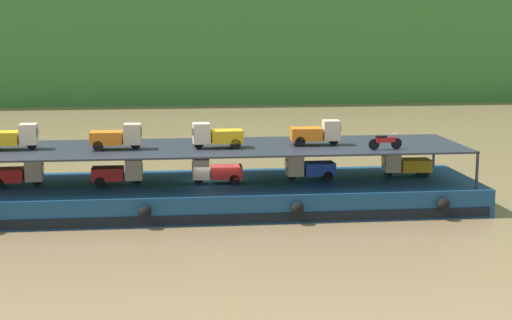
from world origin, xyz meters
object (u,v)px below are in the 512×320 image
Objects in this scene: mini_truck_lower_fore at (309,168)px; mini_truck_upper_bow at (316,133)px; mini_truck_lower_stern at (18,173)px; mini_truck_lower_aft at (118,172)px; mini_truck_lower_mid at (216,171)px; mini_truck_upper_stern at (13,137)px; motorcycle_upper_port at (385,141)px; mini_truck_lower_bow at (406,164)px; mini_truck_upper_mid at (117,137)px; cargo_barge at (217,195)px; mini_truck_upper_fore at (217,136)px.

mini_truck_lower_fore is 1.00× the size of mini_truck_upper_bow.
mini_truck_lower_aft is at bearing -3.03° from mini_truck_lower_stern.
mini_truck_upper_stern reaches higher than mini_truck_lower_mid.
motorcycle_upper_port is at bearing -6.55° from mini_truck_lower_stern.
mini_truck_lower_bow is 1.01× the size of mini_truck_upper_mid.
mini_truck_lower_aft is 1.45× the size of motorcycle_upper_port.
mini_truck_upper_stern reaches higher than mini_truck_lower_aft.
mini_truck_upper_bow is at bearing -0.98° from mini_truck_lower_stern.
cargo_barge is 9.72m from motorcycle_upper_port.
mini_truck_upper_mid reaches higher than mini_truck_lower_stern.
mini_truck_upper_mid is at bearing -175.70° from cargo_barge.
cargo_barge is at bearing 89.46° from mini_truck_upper_fore.
mini_truck_lower_stern and mini_truck_lower_fore have the same top height.
mini_truck_lower_mid is at bearing -96.26° from cargo_barge.
mini_truck_upper_bow is at bearing 2.32° from mini_truck_lower_mid.
mini_truck_upper_mid reaches higher than mini_truck_lower_mid.
mini_truck_upper_fore and mini_truck_upper_bow have the same top height.
mini_truck_lower_aft and mini_truck_lower_fore have the same top height.
mini_truck_lower_aft is 0.99× the size of mini_truck_lower_bow.
cargo_barge is at bearing -1.00° from mini_truck_lower_stern.
motorcycle_upper_port is (8.94, -2.07, 3.18)m from cargo_barge.
mini_truck_upper_stern and mini_truck_upper_bow have the same top height.
mini_truck_lower_stern is 15.95m from mini_truck_lower_fore.
mini_truck_lower_stern and mini_truck_lower_mid have the same top height.
mini_truck_upper_bow is at bearing 0.03° from mini_truck_lower_aft.
mini_truck_lower_aft is at bearing -2.55° from mini_truck_upper_stern.
mini_truck_lower_stern is at bearing 176.05° from mini_truck_upper_fore.
mini_truck_upper_stern is (-10.87, 0.47, 2.00)m from mini_truck_lower_mid.
mini_truck_lower_stern is 5.75m from mini_truck_upper_mid.
cargo_barge is 10.47× the size of mini_truck_lower_stern.
mini_truck_upper_stern is at bearing 173.62° from motorcycle_upper_port.
mini_truck_lower_aft is at bearing 175.13° from mini_truck_upper_fore.
mini_truck_lower_fore is 5.65m from mini_truck_upper_fore.
mini_truck_upper_stern reaches higher than motorcycle_upper_port.
motorcycle_upper_port is (19.85, -2.22, -0.26)m from mini_truck_upper_stern.
mini_truck_lower_mid is (10.68, -0.50, 0.00)m from mini_truck_lower_stern.
motorcycle_upper_port reaches higher than mini_truck_lower_aft.
motorcycle_upper_port is at bearing -6.38° from mini_truck_upper_stern.
mini_truck_lower_mid and mini_truck_lower_bow have the same top height.
mini_truck_lower_mid is 5.69m from mini_truck_upper_mid.
mini_truck_upper_stern is 19.98m from motorcycle_upper_port.
mini_truck_lower_aft is (-5.36, -0.10, 1.44)m from cargo_barge.
mini_truck_lower_mid is at bearing -2.38° from mini_truck_lower_aft.
mini_truck_lower_bow is at bearing 3.03° from cargo_barge.
mini_truck_lower_aft and mini_truck_lower_mid have the same top height.
mini_truck_lower_mid is at bearing -175.23° from mini_truck_lower_fore.
mini_truck_lower_mid is 11.06m from mini_truck_upper_stern.
mini_truck_lower_bow is 1.00× the size of mini_truck_upper_stern.
cargo_barge is 11.44m from mini_truck_upper_stern.
mini_truck_upper_stern is (-21.88, -0.43, 2.00)m from mini_truck_lower_bow.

